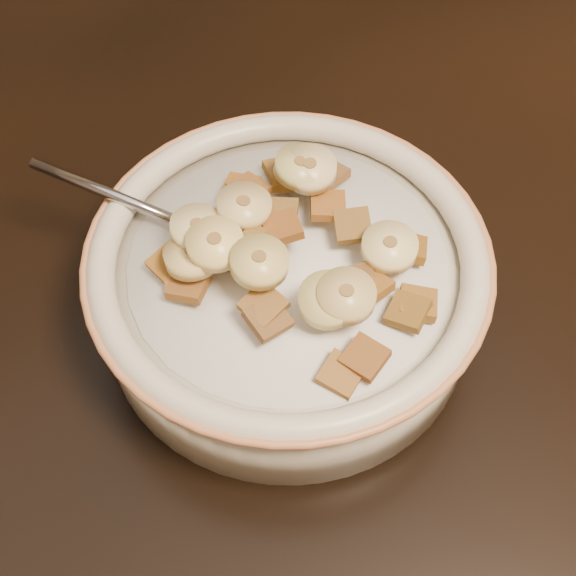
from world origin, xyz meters
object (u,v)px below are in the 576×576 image
table (172,245)px  spoon (230,243)px  chair (55,80)px  cereal_bowl (288,291)px

table → spoon: (0.01, -0.07, 0.08)m
table → chair: bearing=85.4°
table → chair: (0.07, 0.54, -0.28)m
chair → cereal_bowl: (-0.04, -0.65, 0.32)m
table → chair: size_ratio=1.55×
spoon → chair: bearing=-132.5°
table → chair: 0.61m
chair → spoon: bearing=-85.7°
table → spoon: 0.11m
chair → table: bearing=-87.4°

